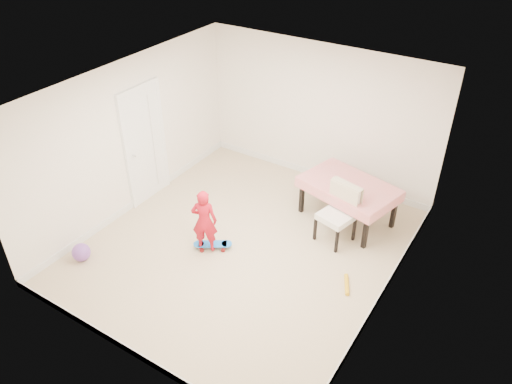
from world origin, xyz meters
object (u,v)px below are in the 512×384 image
Objects in this scene: dining_chair at (336,215)px; dining_table at (347,202)px; skateboard at (213,246)px; child at (204,223)px; balloon at (81,252)px.

dining_table is at bearing 110.58° from dining_chair.
skateboard is at bearing -127.16° from dining_chair.
dining_chair is 0.92× the size of child.
balloon is at bearing -173.03° from skateboard.
balloon is at bearing -126.50° from dining_chair.
dining_chair reaches higher than skateboard.
skateboard is 2.00m from balloon.
balloon is (-2.98, -3.11, -0.21)m from dining_table.
dining_table is 2.45m from child.
child is at bearing 38.97° from balloon.
skateboard is (-1.45, -1.83, -0.31)m from dining_table.
child reaches higher than dining_table.
dining_table is at bearing 46.23° from balloon.
skateboard is at bearing -113.98° from dining_table.
dining_table is 0.63m from dining_chair.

